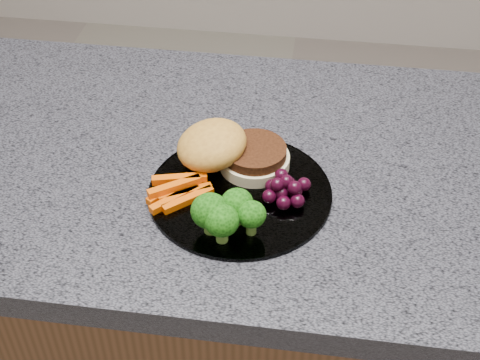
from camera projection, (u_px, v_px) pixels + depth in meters
name	position (u px, v px, depth m)	size (l,w,h in m)	color
island_cabinet	(228.00, 342.00, 1.32)	(1.20, 0.60, 0.86)	brown
countertop	(225.00, 168.00, 1.02)	(1.20, 0.60, 0.04)	#52515C
plate	(240.00, 192.00, 0.94)	(0.26, 0.26, 0.01)	white
burger	(227.00, 152.00, 0.97)	(0.19, 0.13, 0.06)	beige
carrot_sticks	(178.00, 190.00, 0.93)	(0.09, 0.08, 0.02)	#E25303
broccoli	(226.00, 213.00, 0.86)	(0.10, 0.08, 0.06)	olive
grape_bunch	(286.00, 189.00, 0.92)	(0.07, 0.06, 0.03)	black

